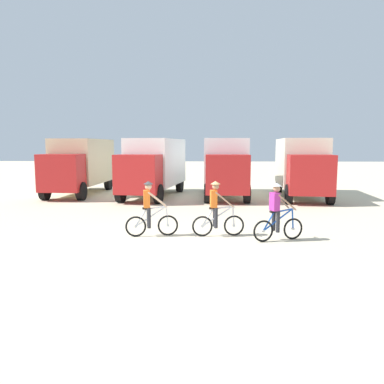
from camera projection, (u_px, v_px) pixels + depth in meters
ground_plane at (173, 245)px, 11.29m from camera, size 120.00×120.00×0.00m
box_truck_tan_camper at (81, 163)px, 23.01m from camera, size 2.60×6.82×3.35m
box_truck_white_box at (154, 164)px, 21.97m from camera, size 3.31×7.02×3.35m
box_truck_avon_van at (225, 164)px, 21.97m from camera, size 2.44×6.77×3.35m
box_truck_cream_rv at (302, 165)px, 21.63m from camera, size 2.93×6.92×3.35m
cyclist_orange_shirt at (150, 211)px, 12.29m from camera, size 1.71×0.56×1.82m
cyclist_cowboy_hat at (217, 211)px, 12.30m from camera, size 1.72×0.53×1.82m
cyclist_near_camera at (277, 214)px, 11.70m from camera, size 1.65×0.73×1.82m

